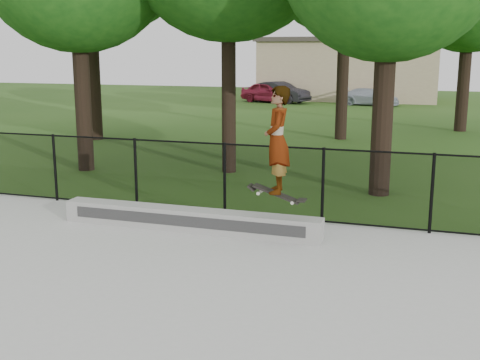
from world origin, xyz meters
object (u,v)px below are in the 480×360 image
at_px(car_b, 279,92).
at_px(car_a, 269,92).
at_px(car_c, 370,97).
at_px(skater_airborne, 277,142).
at_px(grind_ledge, 189,219).

bearing_deg(car_b, car_a, 112.19).
distance_m(car_a, car_c, 6.66).
xyz_separation_m(car_c, skater_airborne, (1.53, -29.06, 1.32)).
xyz_separation_m(car_b, skater_airborne, (7.47, -29.33, 1.16)).
distance_m(grind_ledge, car_c, 28.79).
xyz_separation_m(car_a, car_c, (6.65, -0.25, -0.14)).
xyz_separation_m(grind_ledge, car_b, (-5.71, 29.05, 0.42)).
bearing_deg(car_b, skater_airborne, -145.27).
bearing_deg(grind_ledge, car_a, 102.47).
height_order(grind_ledge, car_a, car_a).
height_order(grind_ledge, car_b, car_b).
bearing_deg(car_a, car_c, -70.28).
bearing_deg(skater_airborne, grind_ledge, 171.11).
height_order(car_a, skater_airborne, skater_airborne).
bearing_deg(grind_ledge, skater_airborne, -8.89).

